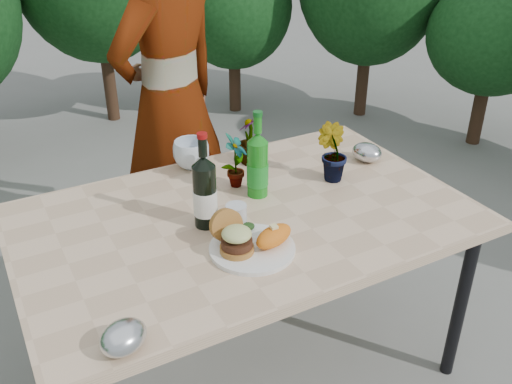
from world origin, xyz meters
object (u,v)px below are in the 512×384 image
dinner_plate (252,249)px  wine_bottle (205,193)px  patio_table (246,228)px  person (171,102)px

dinner_plate → wine_bottle: wine_bottle is taller
dinner_plate → wine_bottle: size_ratio=0.81×
patio_table → wine_bottle: wine_bottle is taller
patio_table → wine_bottle: (-0.15, 0.00, 0.18)m
patio_table → dinner_plate: (-0.09, -0.21, 0.06)m
patio_table → dinner_plate: 0.24m
wine_bottle → person: person is taller
patio_table → person: bearing=86.5°
dinner_plate → person: (0.14, 1.05, 0.13)m
person → wine_bottle: bearing=51.6°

